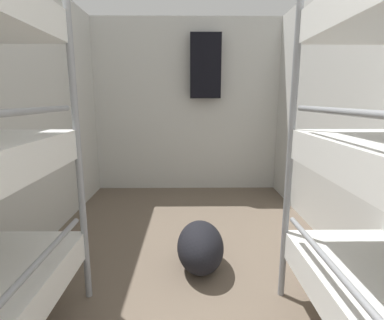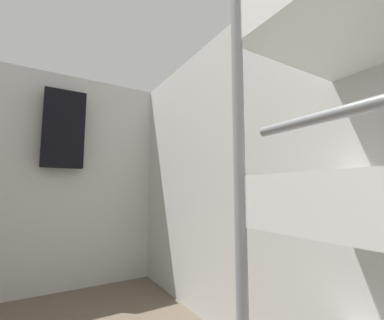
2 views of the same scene
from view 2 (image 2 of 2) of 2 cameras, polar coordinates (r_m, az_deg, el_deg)
name	(u,v)px [view 2 (image 2 of 2)]	position (r m, az deg, el deg)	size (l,w,h in m)	color
wall_right	(327,166)	(1.58, 27.85, -1.24)	(0.06, 5.22, 2.54)	silver
wall_back	(33,178)	(3.40, -31.87, -3.51)	(2.87, 0.06, 2.54)	silver
hanging_coat	(64,129)	(3.33, -26.60, 6.20)	(0.44, 0.12, 0.90)	black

